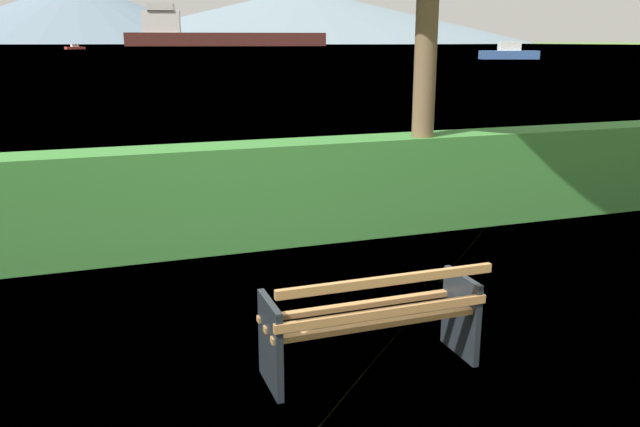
# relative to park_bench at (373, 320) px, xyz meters

# --- Properties ---
(ground_plane) EXTENTS (1400.00, 1400.00, 0.00)m
(ground_plane) POSITION_rel_park_bench_xyz_m (0.00, 0.06, -0.42)
(ground_plane) COLOR #567A38
(water_surface) EXTENTS (620.00, 620.00, 0.00)m
(water_surface) POSITION_rel_park_bench_xyz_m (0.00, 307.13, -0.42)
(water_surface) COLOR slate
(water_surface) RESTS_ON ground_plane
(park_bench) EXTENTS (1.67, 0.57, 0.87)m
(park_bench) POSITION_rel_park_bench_xyz_m (0.00, 0.00, 0.00)
(park_bench) COLOR #A0703F
(park_bench) RESTS_ON ground_plane
(hedge_row) EXTENTS (13.59, 0.67, 1.26)m
(hedge_row) POSITION_rel_park_bench_xyz_m (0.00, 3.52, 0.21)
(hedge_row) COLOR #387A33
(hedge_row) RESTS_ON ground_plane
(cargo_ship_large) EXTENTS (86.39, 28.31, 17.37)m
(cargo_ship_large) POSITION_rel_park_bench_xyz_m (52.70, 289.64, 4.43)
(cargo_ship_large) COLOR #471E19
(cargo_ship_large) RESTS_ON water_surface
(fishing_boat_near) EXTENTS (8.03, 5.06, 2.29)m
(fishing_boat_near) POSITION_rel_park_bench_xyz_m (52.64, 73.09, 0.37)
(fishing_boat_near) COLOR #335693
(fishing_boat_near) RESTS_ON water_surface
(tender_far) EXTENTS (5.64, 4.01, 1.44)m
(tender_far) POSITION_rel_park_bench_xyz_m (-2.94, 198.23, 0.07)
(tender_far) COLOR #B2332D
(tender_far) RESTS_ON water_surface
(distant_hills) EXTENTS (864.36, 408.64, 47.73)m
(distant_hills) POSITION_rel_park_bench_xyz_m (4.69, 593.09, 22.53)
(distant_hills) COLOR slate
(distant_hills) RESTS_ON ground_plane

